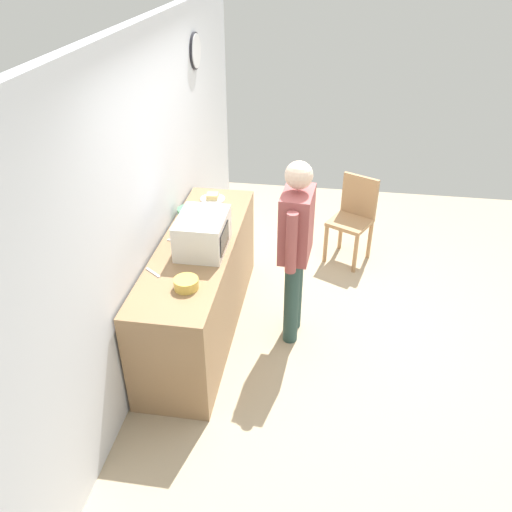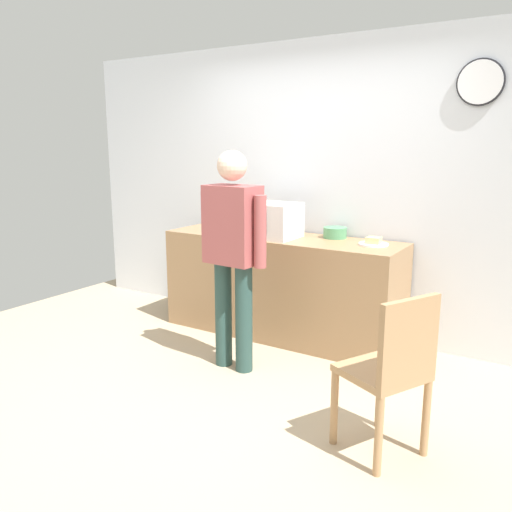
# 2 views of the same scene
# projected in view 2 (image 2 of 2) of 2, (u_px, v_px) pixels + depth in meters

# --- Properties ---
(ground_plane) EXTENTS (6.00, 6.00, 0.00)m
(ground_plane) POSITION_uv_depth(u_px,v_px,m) (223.00, 392.00, 3.66)
(ground_plane) COLOR tan
(back_wall) EXTENTS (5.40, 0.13, 2.60)m
(back_wall) POSITION_uv_depth(u_px,v_px,m) (325.00, 189.00, 4.71)
(back_wall) COLOR silver
(back_wall) RESTS_ON ground_plane
(kitchen_counter) EXTENTS (2.15, 0.62, 0.91)m
(kitchen_counter) POSITION_uv_depth(u_px,v_px,m) (281.00, 286.00, 4.69)
(kitchen_counter) COLOR #93704C
(kitchen_counter) RESTS_ON ground_plane
(microwave) EXTENTS (0.50, 0.39, 0.30)m
(microwave) POSITION_uv_depth(u_px,v_px,m) (269.00, 220.00, 4.55)
(microwave) COLOR silver
(microwave) RESTS_ON kitchen_counter
(sandwich_plate) EXTENTS (0.24, 0.24, 0.07)m
(sandwich_plate) POSITION_uv_depth(u_px,v_px,m) (374.00, 243.00, 4.21)
(sandwich_plate) COLOR white
(sandwich_plate) RESTS_ON kitchen_counter
(salad_bowl) EXTENTS (0.20, 0.20, 0.09)m
(salad_bowl) POSITION_uv_depth(u_px,v_px,m) (335.00, 233.00, 4.52)
(salad_bowl) COLOR #4C8E60
(salad_bowl) RESTS_ON kitchen_counter
(cereal_bowl) EXTENTS (0.18, 0.18, 0.08)m
(cereal_bowl) POSITION_uv_depth(u_px,v_px,m) (217.00, 227.00, 4.86)
(cereal_bowl) COLOR gold
(cereal_bowl) RESTS_ON kitchen_counter
(fork_utensil) EXTENTS (0.12, 0.15, 0.01)m
(fork_utensil) POSITION_uv_depth(u_px,v_px,m) (249.00, 228.00, 5.04)
(fork_utensil) COLOR silver
(fork_utensil) RESTS_ON kitchen_counter
(spoon_utensil) EXTENTS (0.04, 0.17, 0.01)m
(spoon_utensil) POSITION_uv_depth(u_px,v_px,m) (291.00, 233.00, 4.74)
(spoon_utensil) COLOR silver
(spoon_utensil) RESTS_ON kitchen_counter
(person_standing) EXTENTS (0.59, 0.27, 1.66)m
(person_standing) POSITION_uv_depth(u_px,v_px,m) (233.00, 245.00, 3.88)
(person_standing) COLOR #274440
(person_standing) RESTS_ON ground_plane
(wooden_chair) EXTENTS (0.54, 0.54, 0.94)m
(wooden_chair) POSITION_uv_depth(u_px,v_px,m) (392.00, 368.00, 2.82)
(wooden_chair) COLOR #A87F56
(wooden_chair) RESTS_ON ground_plane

